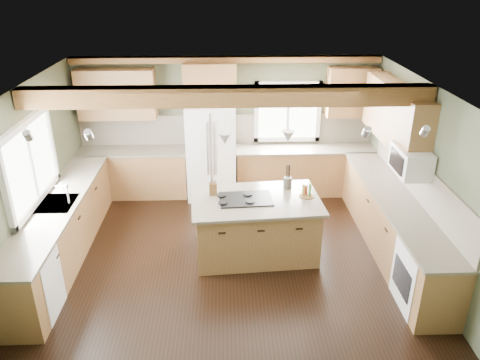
{
  "coord_description": "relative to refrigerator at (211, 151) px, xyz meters",
  "views": [
    {
      "loc": [
        -0.04,
        -6.07,
        4.04
      ],
      "look_at": [
        0.18,
        0.3,
        1.13
      ],
      "focal_mm": 35.0,
      "sensor_mm": 36.0,
      "label": 1
    }
  ],
  "objects": [
    {
      "name": "faucet",
      "position": [
        -2.02,
        -2.07,
        0.15
      ],
      "size": [
        0.02,
        0.02,
        0.28
      ],
      "primitive_type": "cylinder",
      "color": "#B2B2B7",
      "rests_on": "sink"
    },
    {
      "name": "counter_left",
      "position": [
        -2.2,
        -2.07,
        0.0
      ],
      "size": [
        0.64,
        3.74,
        0.04
      ],
      "primitive_type": "cube",
      "color": "#4A4136",
      "rests_on": "base_cab_left"
    },
    {
      "name": "pendant_right",
      "position": [
        1.14,
        -2.0,
        0.98
      ],
      "size": [
        0.18,
        0.18,
        0.16
      ],
      "primitive_type": "cone",
      "rotation": [
        3.14,
        0.0,
        0.0
      ],
      "color": "#B2B2B7",
      "rests_on": "ceiling"
    },
    {
      "name": "bottle_tray",
      "position": [
        1.47,
        -1.97,
        0.12
      ],
      "size": [
        0.29,
        0.29,
        0.21
      ],
      "primitive_type": null,
      "rotation": [
        0.0,
        0.0,
        0.37
      ],
      "color": "brown",
      "rests_on": "island_top"
    },
    {
      "name": "utensil_crock",
      "position": [
        1.22,
        -1.67,
        0.11
      ],
      "size": [
        0.17,
        0.17,
        0.18
      ],
      "primitive_type": "cylinder",
      "rotation": [
        0.0,
        0.0,
        0.33
      ],
      "color": "#484139",
      "rests_on": "island_top"
    },
    {
      "name": "microwave",
      "position": [
        2.88,
        -2.17,
        0.65
      ],
      "size": [
        0.4,
        0.7,
        0.38
      ],
      "primitive_type": "cube",
      "color": "white",
      "rests_on": "wall_right"
    },
    {
      "name": "floor",
      "position": [
        0.3,
        -2.12,
        -0.9
      ],
      "size": [
        5.6,
        5.6,
        0.0
      ],
      "primitive_type": "plane",
      "color": "black",
      "rests_on": "ground"
    },
    {
      "name": "upper_cab_back_left",
      "position": [
        -1.69,
        0.21,
        1.05
      ],
      "size": [
        1.4,
        0.35,
        0.9
      ],
      "primitive_type": "cube",
      "color": "brown",
      "rests_on": "wall_back"
    },
    {
      "name": "island",
      "position": [
        0.7,
        -2.04,
        -0.46
      ],
      "size": [
        1.86,
        1.22,
        0.88
      ],
      "primitive_type": "cube",
      "rotation": [
        0.0,
        0.0,
        0.08
      ],
      "color": "olive",
      "rests_on": "floor"
    },
    {
      "name": "window_back",
      "position": [
        1.45,
        0.36,
        0.65
      ],
      "size": [
        1.1,
        0.04,
        1.0
      ],
      "primitive_type": "cube",
      "color": "white",
      "rests_on": "wall_back"
    },
    {
      "name": "wall_left",
      "position": [
        -2.5,
        -2.12,
        0.4
      ],
      "size": [
        0.0,
        5.0,
        5.0
      ],
      "primitive_type": "plane",
      "rotation": [
        1.57,
        0.0,
        1.57
      ],
      "color": "#3E4531",
      "rests_on": "ground"
    },
    {
      "name": "upper_cab_back_corner",
      "position": [
        2.6,
        0.21,
        1.05
      ],
      "size": [
        0.9,
        0.35,
        0.9
      ],
      "primitive_type": "cube",
      "color": "brown",
      "rests_on": "wall_back"
    },
    {
      "name": "island_top",
      "position": [
        0.7,
        -2.04,
        0.0
      ],
      "size": [
        1.98,
        1.35,
        0.04
      ],
      "primitive_type": "cube",
      "rotation": [
        0.0,
        0.0,
        0.08
      ],
      "color": "#4A4136",
      "rests_on": "island"
    },
    {
      "name": "ceiling",
      "position": [
        0.3,
        -2.12,
        1.7
      ],
      "size": [
        5.6,
        5.6,
        0.0
      ],
      "primitive_type": "plane",
      "rotation": [
        3.14,
        0.0,
        0.0
      ],
      "color": "silver",
      "rests_on": "wall_back"
    },
    {
      "name": "wall_back",
      "position": [
        0.3,
        0.38,
        0.4
      ],
      "size": [
        5.6,
        0.0,
        5.6
      ],
      "primitive_type": "plane",
      "rotation": [
        1.57,
        0.0,
        0.0
      ],
      "color": "#3E4531",
      "rests_on": "ground"
    },
    {
      "name": "pendant_left",
      "position": [
        0.26,
        -2.07,
        0.98
      ],
      "size": [
        0.18,
        0.18,
        0.16
      ],
      "primitive_type": "cone",
      "rotation": [
        3.14,
        0.0,
        0.0
      ],
      "color": "#B2B2B7",
      "rests_on": "ceiling"
    },
    {
      "name": "sink",
      "position": [
        -2.2,
        -2.07,
        0.01
      ],
      "size": [
        0.5,
        0.65,
        0.03
      ],
      "primitive_type": "cube",
      "color": "#262628",
      "rests_on": "counter_left"
    },
    {
      "name": "backsplash_back",
      "position": [
        0.3,
        0.36,
        0.31
      ],
      "size": [
        5.58,
        0.03,
        0.58
      ],
      "primitive_type": "cube",
      "color": "brown",
      "rests_on": "wall_back"
    },
    {
      "name": "counter_right",
      "position": [
        2.8,
        -2.07,
        0.0
      ],
      "size": [
        0.64,
        3.74,
        0.04
      ],
      "primitive_type": "cube",
      "color": "#4A4136",
      "rests_on": "base_cab_right"
    },
    {
      "name": "base_cab_right",
      "position": [
        2.8,
        -2.07,
        -0.46
      ],
      "size": [
        0.6,
        3.7,
        0.88
      ],
      "primitive_type": "cube",
      "color": "brown",
      "rests_on": "floor"
    },
    {
      "name": "refrigerator",
      "position": [
        0.0,
        0.0,
        0.0
      ],
      "size": [
        0.9,
        0.74,
        1.8
      ],
      "primitive_type": "cube",
      "color": "white",
      "rests_on": "floor"
    },
    {
      "name": "counter_back_left",
      "position": [
        -1.49,
        0.08,
        0.0
      ],
      "size": [
        2.06,
        0.64,
        0.04
      ],
      "primitive_type": "cube",
      "color": "#4A4136",
      "rests_on": "base_cab_back_left"
    },
    {
      "name": "wall_right",
      "position": [
        3.1,
        -2.12,
        0.4
      ],
      "size": [
        0.0,
        5.0,
        5.0
      ],
      "primitive_type": "plane",
      "rotation": [
        1.57,
        0.0,
        -1.57
      ],
      "color": "#3E4531",
      "rests_on": "ground"
    },
    {
      "name": "counter_back_right",
      "position": [
        1.79,
        0.08,
        0.0
      ],
      "size": [
        2.66,
        0.64,
        0.04
      ],
      "primitive_type": "cube",
      "color": "#4A4136",
      "rests_on": "base_cab_back_right"
    },
    {
      "name": "window_left",
      "position": [
        -2.48,
        -2.07,
        0.65
      ],
      "size": [
        0.04,
        1.6,
        1.05
      ],
      "primitive_type": "cube",
      "color": "white",
      "rests_on": "wall_left"
    },
    {
      "name": "dishwasher",
      "position": [
        -2.19,
        -3.37,
        -0.47
      ],
      "size": [
        0.6,
        0.6,
        0.84
      ],
      "primitive_type": "cube",
      "color": "white",
      "rests_on": "floor"
    },
    {
      "name": "base_cab_left",
      "position": [
        -2.2,
        -2.07,
        -0.46
      ],
      "size": [
        0.6,
        3.7,
        0.88
      ],
      "primitive_type": "cube",
      "color": "brown",
      "rests_on": "floor"
    },
    {
      "name": "ceiling_beam",
      "position": [
        0.3,
        -2.04,
        1.57
      ],
      "size": [
        5.55,
        0.26,
        0.26
      ],
      "primitive_type": "cube",
      "color": "#4D3216",
      "rests_on": "ceiling"
    },
    {
      "name": "oven",
      "position": [
        2.79,
        -3.37,
        -0.47
      ],
      "size": [
        0.6,
        0.72,
        0.84
      ],
      "primitive_type": "cube",
      "color": "white",
      "rests_on": "floor"
    },
    {
      "name": "base_cab_back_left",
      "position": [
        -1.49,
        0.08,
        -0.46
      ],
      "size": [
        2.02,
        0.6,
        0.88
      ],
      "primitive_type": "cube",
      "color": "brown",
      "rests_on": "floor"
    },
    {
      "name": "cooktop",
      "position": [
        0.55,
        -2.05,
        0.03
      ],
      "size": [
        0.81,
        0.57,
        0.02
      ],
      "primitive_type": "cube",
      "rotation": [
        0.0,
        0.0,
        0.08
      ],
      "color": "black",
      "rests_on": "island_top"
    },
    {
      "name": "upper_cab_over_fridge",
      "position": [
        -0.0,
        0.21,
        1.25
      ],
      "size": [
        0.96,
        0.35,
        0.7
      ],
      "primitive_type": "cube",
      "color": "brown",
      "rests_on": "wall_back"
    },
    {
      "name": "upper_cab_right",
      "position": [
        2.92,
        -1.22,
        1.05
      ],
      "size": [
        0.35,
        2.2,
        0.9
      ],
      "primitive_type": "cube",
      "color": "brown",
      "rests_on": "wall_right"
    },
    {
      "name": "knife_block",
      "position": [
        0.07,
        -1.87,
        0.12
      ],
      "size": [
        0.12,
        0.09,
        0.19
      ],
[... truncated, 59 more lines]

